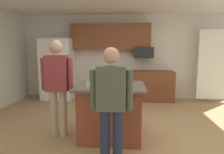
{
  "coord_description": "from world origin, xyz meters",
  "views": [
    {
      "loc": [
        0.15,
        -3.56,
        1.6
      ],
      "look_at": [
        -0.15,
        0.14,
        1.05
      ],
      "focal_mm": 32.17,
      "sensor_mm": 36.0,
      "label": 1
    }
  ],
  "objects_px": {
    "refrigerator": "(58,69)",
    "person_guest_by_door": "(57,82)",
    "kitchen_island": "(111,111)",
    "serving_tray": "(114,84)",
    "glass_short_whisky": "(93,81)",
    "mug_blue_stoneware": "(124,84)",
    "person_guest_right": "(111,99)",
    "mug_ceramic_white": "(89,85)",
    "glass_pilsner": "(114,78)",
    "glass_stout_tall": "(98,84)",
    "microwave_over_range": "(144,52)",
    "tumbler_amber": "(130,80)"
  },
  "relations": [
    {
      "from": "person_guest_by_door",
      "to": "mug_blue_stoneware",
      "type": "xyz_separation_m",
      "value": [
        1.17,
        -0.15,
        0.01
      ]
    },
    {
      "from": "microwave_over_range",
      "to": "person_guest_right",
      "type": "xyz_separation_m",
      "value": [
        -0.67,
        -3.5,
        -0.53
      ]
    },
    {
      "from": "kitchen_island",
      "to": "person_guest_right",
      "type": "relative_size",
      "value": 0.73
    },
    {
      "from": "person_guest_right",
      "to": "person_guest_by_door",
      "type": "bearing_deg",
      "value": 45.97
    },
    {
      "from": "microwave_over_range",
      "to": "glass_stout_tall",
      "type": "relative_size",
      "value": 4.14
    },
    {
      "from": "person_guest_by_door",
      "to": "glass_short_whisky",
      "type": "bearing_deg",
      "value": -2.92
    },
    {
      "from": "glass_short_whisky",
      "to": "serving_tray",
      "type": "distance_m",
      "value": 0.36
    },
    {
      "from": "person_guest_right",
      "to": "glass_stout_tall",
      "type": "distance_m",
      "value": 0.65
    },
    {
      "from": "kitchen_island",
      "to": "person_guest_by_door",
      "type": "distance_m",
      "value": 1.07
    },
    {
      "from": "refrigerator",
      "to": "person_guest_right",
      "type": "height_order",
      "value": "refrigerator"
    },
    {
      "from": "person_guest_by_door",
      "to": "glass_short_whisky",
      "type": "relative_size",
      "value": 11.72
    },
    {
      "from": "kitchen_island",
      "to": "serving_tray",
      "type": "distance_m",
      "value": 0.49
    },
    {
      "from": "refrigerator",
      "to": "glass_stout_tall",
      "type": "xyz_separation_m",
      "value": [
        1.66,
        -2.8,
        0.09
      ]
    },
    {
      "from": "glass_stout_tall",
      "to": "mug_blue_stoneware",
      "type": "distance_m",
      "value": 0.43
    },
    {
      "from": "kitchen_island",
      "to": "serving_tray",
      "type": "bearing_deg",
      "value": 33.89
    },
    {
      "from": "person_guest_right",
      "to": "mug_blue_stoneware",
      "type": "distance_m",
      "value": 0.68
    },
    {
      "from": "kitchen_island",
      "to": "mug_blue_stoneware",
      "type": "xyz_separation_m",
      "value": [
        0.23,
        -0.17,
        0.52
      ]
    },
    {
      "from": "microwave_over_range",
      "to": "glass_short_whisky",
      "type": "height_order",
      "value": "microwave_over_range"
    },
    {
      "from": "person_guest_by_door",
      "to": "glass_short_whisky",
      "type": "height_order",
      "value": "person_guest_by_door"
    },
    {
      "from": "mug_blue_stoneware",
      "to": "refrigerator",
      "type": "bearing_deg",
      "value": 127.47
    },
    {
      "from": "glass_pilsner",
      "to": "mug_blue_stoneware",
      "type": "distance_m",
      "value": 0.48
    },
    {
      "from": "person_guest_by_door",
      "to": "glass_stout_tall",
      "type": "relative_size",
      "value": 12.73
    },
    {
      "from": "person_guest_by_door",
      "to": "kitchen_island",
      "type": "bearing_deg",
      "value": -0.0
    },
    {
      "from": "microwave_over_range",
      "to": "mug_ceramic_white",
      "type": "distance_m",
      "value": 3.17
    },
    {
      "from": "mug_ceramic_white",
      "to": "serving_tray",
      "type": "xyz_separation_m",
      "value": [
        0.37,
        0.33,
        -0.03
      ]
    },
    {
      "from": "kitchen_island",
      "to": "glass_stout_tall",
      "type": "xyz_separation_m",
      "value": [
        -0.19,
        -0.26,
        0.54
      ]
    },
    {
      "from": "mug_ceramic_white",
      "to": "mug_blue_stoneware",
      "type": "xyz_separation_m",
      "value": [
        0.55,
        0.12,
        -0.0
      ]
    },
    {
      "from": "kitchen_island",
      "to": "glass_short_whisky",
      "type": "height_order",
      "value": "glass_short_whisky"
    },
    {
      "from": "mug_blue_stoneware",
      "to": "mug_ceramic_white",
      "type": "bearing_deg",
      "value": -167.68
    },
    {
      "from": "person_guest_by_door",
      "to": "glass_pilsner",
      "type": "height_order",
      "value": "person_guest_by_door"
    },
    {
      "from": "tumbler_amber",
      "to": "glass_pilsner",
      "type": "height_order",
      "value": "glass_pilsner"
    },
    {
      "from": "glass_short_whisky",
      "to": "serving_tray",
      "type": "height_order",
      "value": "glass_short_whisky"
    },
    {
      "from": "glass_pilsner",
      "to": "mug_blue_stoneware",
      "type": "height_order",
      "value": "glass_pilsner"
    },
    {
      "from": "glass_pilsner",
      "to": "microwave_over_range",
      "type": "bearing_deg",
      "value": 73.43
    },
    {
      "from": "refrigerator",
      "to": "glass_stout_tall",
      "type": "bearing_deg",
      "value": -59.28
    },
    {
      "from": "mug_blue_stoneware",
      "to": "glass_stout_tall",
      "type": "bearing_deg",
      "value": -168.55
    },
    {
      "from": "glass_stout_tall",
      "to": "serving_tray",
      "type": "bearing_deg",
      "value": 50.98
    },
    {
      "from": "person_guest_by_door",
      "to": "serving_tray",
      "type": "bearing_deg",
      "value": 1.81
    },
    {
      "from": "refrigerator",
      "to": "mug_ceramic_white",
      "type": "relative_size",
      "value": 15.19
    },
    {
      "from": "kitchen_island",
      "to": "person_guest_by_door",
      "type": "relative_size",
      "value": 0.68
    },
    {
      "from": "person_guest_by_door",
      "to": "glass_short_whisky",
      "type": "xyz_separation_m",
      "value": [
        0.64,
        -0.01,
        0.03
      ]
    },
    {
      "from": "mug_ceramic_white",
      "to": "glass_short_whisky",
      "type": "xyz_separation_m",
      "value": [
        0.02,
        0.25,
        0.02
      ]
    },
    {
      "from": "mug_ceramic_white",
      "to": "mug_blue_stoneware",
      "type": "bearing_deg",
      "value": 12.32
    },
    {
      "from": "kitchen_island",
      "to": "microwave_over_range",
      "type": "bearing_deg",
      "value": 74.25
    },
    {
      "from": "glass_pilsner",
      "to": "person_guest_by_door",
      "type": "bearing_deg",
      "value": -162.98
    },
    {
      "from": "microwave_over_range",
      "to": "glass_short_whisky",
      "type": "distance_m",
      "value": 2.93
    },
    {
      "from": "refrigerator",
      "to": "person_guest_by_door",
      "type": "distance_m",
      "value": 2.73
    },
    {
      "from": "glass_stout_tall",
      "to": "tumbler_amber",
      "type": "distance_m",
      "value": 0.7
    },
    {
      "from": "mug_blue_stoneware",
      "to": "glass_pilsner",
      "type": "bearing_deg",
      "value": 113.31
    },
    {
      "from": "person_guest_right",
      "to": "glass_short_whisky",
      "type": "bearing_deg",
      "value": 19.86
    }
  ]
}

